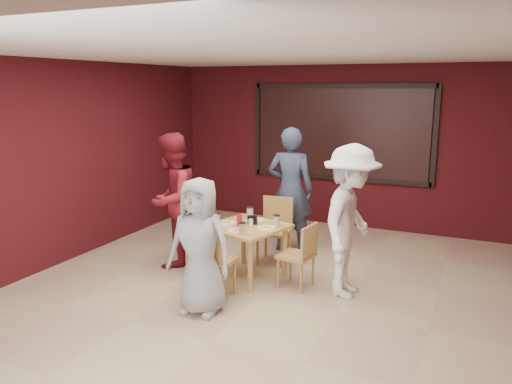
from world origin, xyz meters
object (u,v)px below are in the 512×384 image
at_px(diner_front, 200,246).
at_px(chair_front, 210,258).
at_px(chair_left, 195,238).
at_px(diner_back, 290,190).
at_px(dining_table, 247,232).
at_px(chair_right, 301,252).
at_px(diner_right, 350,221).
at_px(chair_back, 275,226).
at_px(diner_left, 172,200).

bearing_deg(diner_front, chair_front, 95.97).
distance_m(chair_left, diner_back, 1.66).
xyz_separation_m(dining_table, chair_front, (-0.07, -0.81, -0.10)).
distance_m(dining_table, chair_right, 0.77).
relative_size(chair_front, diner_right, 0.51).
bearing_deg(chair_left, diner_back, 58.40).
distance_m(chair_front, diner_front, 0.39).
bearing_deg(diner_right, dining_table, 92.26).
height_order(chair_back, diner_left, diner_left).
distance_m(dining_table, diner_front, 1.12).
xyz_separation_m(chair_front, diner_front, (0.05, -0.31, 0.24)).
distance_m(chair_front, diner_right, 1.67).
bearing_deg(chair_front, diner_right, 30.47).
height_order(chair_left, chair_right, chair_right).
relative_size(chair_back, diner_front, 0.60).
relative_size(chair_right, diner_left, 0.44).
xyz_separation_m(chair_front, diner_back, (0.19, 2.08, 0.42)).
height_order(chair_left, diner_back, diner_back).
height_order(chair_front, chair_back, chair_front).
height_order(chair_front, diner_back, diner_back).
distance_m(chair_right, diner_front, 1.36).
bearing_deg(diner_left, chair_left, 68.12).
bearing_deg(diner_left, diner_right, 83.01).
bearing_deg(diner_left, diner_back, 127.76).
height_order(chair_left, diner_front, diner_front).
height_order(chair_back, diner_front, diner_front).
height_order(chair_left, diner_right, diner_right).
height_order(chair_left, diner_left, diner_left).
bearing_deg(chair_back, chair_left, -134.32).
height_order(dining_table, diner_right, diner_right).
bearing_deg(dining_table, diner_right, 0.81).
bearing_deg(diner_back, chair_right, 107.41).
distance_m(chair_front, chair_left, 0.98).
relative_size(chair_back, diner_back, 0.49).
bearing_deg(chair_back, diner_front, -93.46).
bearing_deg(diner_left, chair_front, 45.39).
height_order(chair_right, diner_back, diner_back).
relative_size(chair_right, diner_right, 0.45).
relative_size(chair_right, diner_front, 0.54).
xyz_separation_m(chair_back, diner_left, (-1.25, -0.71, 0.40)).
bearing_deg(dining_table, chair_right, -2.60).
distance_m(chair_right, diner_back, 1.53).
distance_m(chair_front, chair_back, 1.57).
bearing_deg(diner_back, diner_front, 78.07).
bearing_deg(dining_table, chair_back, 83.14).
distance_m(dining_table, diner_back, 1.32).
distance_m(chair_left, diner_right, 2.10).
relative_size(chair_left, diner_right, 0.45).
relative_size(dining_table, chair_right, 1.33).
relative_size(chair_front, chair_right, 1.12).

